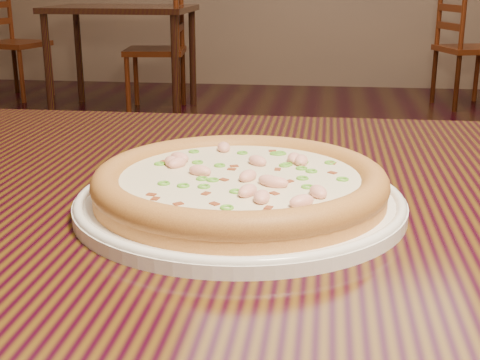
# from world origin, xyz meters

# --- Properties ---
(hero_table) EXTENTS (1.20, 0.80, 0.75)m
(hero_table) POSITION_xyz_m (-0.10, -0.89, 0.65)
(hero_table) COLOR black
(hero_table) RESTS_ON ground
(plate) EXTENTS (0.32, 0.32, 0.02)m
(plate) POSITION_xyz_m (-0.22, -0.94, 0.76)
(plate) COLOR white
(plate) RESTS_ON hero_table
(pizza) EXTENTS (0.28, 0.28, 0.03)m
(pizza) POSITION_xyz_m (-0.22, -0.94, 0.78)
(pizza) COLOR tan
(pizza) RESTS_ON plate
(bg_table_left) EXTENTS (1.00, 0.70, 0.75)m
(bg_table_left) POSITION_xyz_m (-1.61, 3.19, 0.65)
(bg_table_left) COLOR black
(bg_table_left) RESTS_ON ground
(chair_a) EXTENTS (0.51, 0.51, 0.95)m
(chair_a) POSITION_xyz_m (-2.68, 3.62, 0.44)
(chair_a) COLOR #4F230A
(chair_a) RESTS_ON ground
(chair_b) EXTENTS (0.47, 0.47, 0.95)m
(chair_b) POSITION_xyz_m (-1.33, 3.26, 0.44)
(chair_b) COLOR #4F230A
(chair_b) RESTS_ON ground
(chair_c) EXTENTS (0.53, 0.53, 0.95)m
(chair_c) POSITION_xyz_m (0.86, 3.67, 0.44)
(chair_c) COLOR #4F230A
(chair_c) RESTS_ON ground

